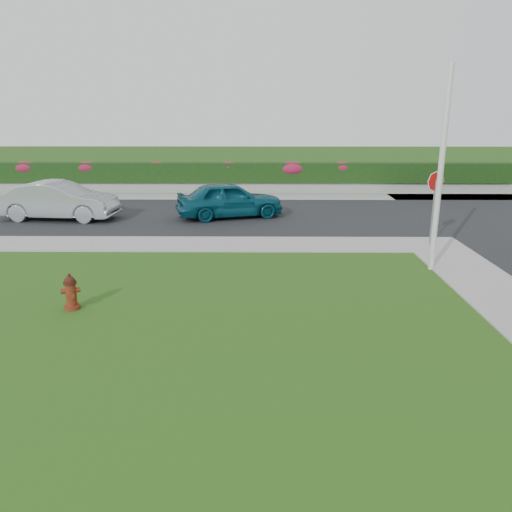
{
  "coord_description": "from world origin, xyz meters",
  "views": [
    {
      "loc": [
        0.98,
        -7.78,
        4.45
      ],
      "look_at": [
        0.87,
        4.48,
        0.9
      ],
      "focal_mm": 35.0,
      "sensor_mm": 36.0,
      "label": 1
    }
  ],
  "objects_px": {
    "fire_hydrant": "(71,293)",
    "utility_pole": "(441,171)",
    "sedan_teal": "(230,200)",
    "stop_sign": "(435,191)",
    "sedan_silver": "(59,201)"
  },
  "relations": [
    {
      "from": "fire_hydrant",
      "to": "utility_pole",
      "type": "distance_m",
      "value": 10.25
    },
    {
      "from": "sedan_teal",
      "to": "stop_sign",
      "type": "distance_m",
      "value": 8.59
    },
    {
      "from": "sedan_teal",
      "to": "sedan_silver",
      "type": "relative_size",
      "value": 0.93
    },
    {
      "from": "sedan_teal",
      "to": "fire_hydrant",
      "type": "bearing_deg",
      "value": 146.53
    },
    {
      "from": "sedan_silver",
      "to": "stop_sign",
      "type": "distance_m",
      "value": 14.99
    },
    {
      "from": "sedan_teal",
      "to": "stop_sign",
      "type": "height_order",
      "value": "stop_sign"
    },
    {
      "from": "sedan_silver",
      "to": "stop_sign",
      "type": "bearing_deg",
      "value": -100.91
    },
    {
      "from": "sedan_teal",
      "to": "utility_pole",
      "type": "bearing_deg",
      "value": -155.8
    },
    {
      "from": "utility_pole",
      "to": "stop_sign",
      "type": "distance_m",
      "value": 2.98
    },
    {
      "from": "fire_hydrant",
      "to": "sedan_teal",
      "type": "relative_size",
      "value": 0.19
    },
    {
      "from": "utility_pole",
      "to": "stop_sign",
      "type": "relative_size",
      "value": 2.23
    },
    {
      "from": "fire_hydrant",
      "to": "stop_sign",
      "type": "xyz_separation_m",
      "value": [
        10.27,
        5.87,
        1.5
      ]
    },
    {
      "from": "fire_hydrant",
      "to": "sedan_teal",
      "type": "bearing_deg",
      "value": 53.37
    },
    {
      "from": "utility_pole",
      "to": "stop_sign",
      "type": "xyz_separation_m",
      "value": [
        0.84,
        2.69,
        -0.95
      ]
    },
    {
      "from": "stop_sign",
      "to": "utility_pole",
      "type": "bearing_deg",
      "value": -108.62
    }
  ]
}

